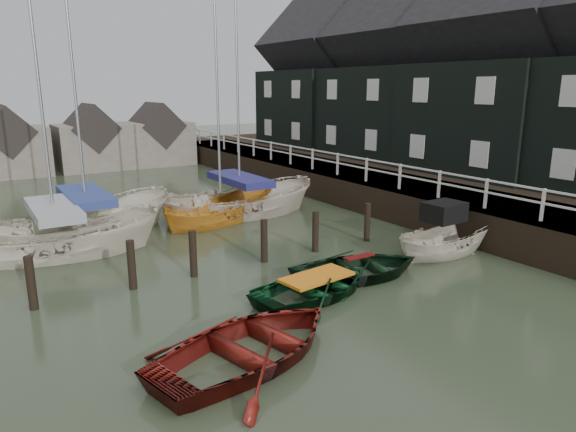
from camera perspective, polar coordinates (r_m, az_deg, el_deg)
ground at (r=13.54m, az=-0.67°, el=-9.54°), size 120.00×120.00×0.00m
pier at (r=26.47m, az=5.32°, el=3.79°), size 3.04×32.00×2.70m
land_strip at (r=30.26m, az=13.60°, el=3.39°), size 14.00×38.00×1.50m
quay_houses at (r=28.85m, az=16.23°, el=14.08°), size 6.52×28.14×10.01m
mooring_pilings at (r=15.40m, az=-10.17°, el=-4.80°), size 13.72×0.22×1.80m
far_sheds at (r=37.44m, az=-21.25°, el=7.71°), size 14.00×4.08×4.39m
rowboat_red at (r=10.96m, az=-4.04°, el=-15.67°), size 5.18×4.24×0.94m
rowboat_green at (r=13.96m, az=3.19°, el=-8.82°), size 4.10×3.15×0.79m
rowboat_dkgreen at (r=15.36m, az=7.83°, el=-6.73°), size 4.47×3.54×0.84m
motorboat at (r=18.12m, az=17.08°, el=-3.66°), size 4.33×1.80×2.54m
sailboat_a at (r=18.83m, az=-24.18°, el=-3.74°), size 7.11×3.86×11.58m
sailboat_b at (r=20.40m, az=-21.22°, el=-2.13°), size 7.42×4.44×12.07m
sailboat_c at (r=21.79m, az=-7.41°, el=-0.40°), size 6.16×3.85×9.65m
sailboat_d at (r=22.51m, az=-5.32°, el=0.26°), size 7.13×3.24×12.44m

